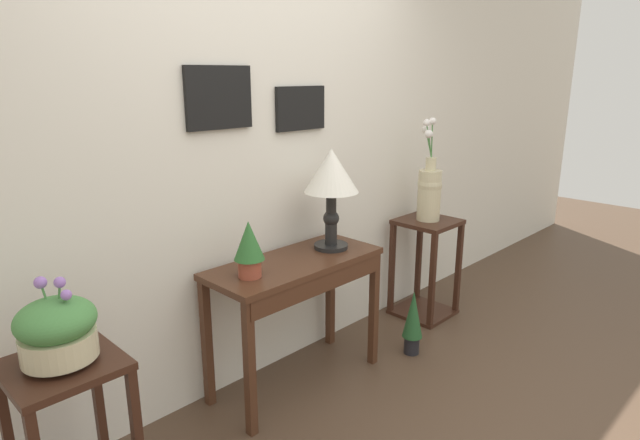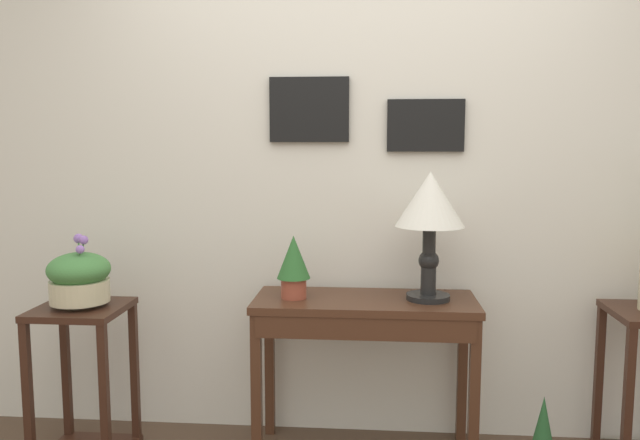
{
  "view_description": "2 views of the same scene",
  "coord_description": "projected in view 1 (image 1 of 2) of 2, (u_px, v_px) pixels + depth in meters",
  "views": [
    {
      "loc": [
        -1.83,
        -0.87,
        1.75
      ],
      "look_at": [
        0.25,
        1.17,
        0.94
      ],
      "focal_mm": 29.76,
      "sensor_mm": 36.0,
      "label": 1
    },
    {
      "loc": [
        0.05,
        -1.69,
        1.46
      ],
      "look_at": [
        -0.18,
        1.16,
        1.12
      ],
      "focal_mm": 35.37,
      "sensor_mm": 36.0,
      "label": 2
    }
  ],
  "objects": [
    {
      "name": "console_table",
      "position": [
        298.0,
        281.0,
        2.92
      ],
      "size": [
        1.02,
        0.43,
        0.76
      ],
      "color": "#472819",
      "rests_on": "ground"
    },
    {
      "name": "table_lamp",
      "position": [
        331.0,
        177.0,
        2.99
      ],
      "size": [
        0.31,
        0.31,
        0.58
      ],
      "color": "black",
      "rests_on": "console_table"
    },
    {
      "name": "pedestal_stand_right",
      "position": [
        425.0,
        268.0,
        3.89
      ],
      "size": [
        0.39,
        0.39,
        0.73
      ],
      "color": "#381E14",
      "rests_on": "ground"
    },
    {
      "name": "planter_bowl_wide_left",
      "position": [
        57.0,
        329.0,
        1.9
      ],
      "size": [
        0.28,
        0.28,
        0.33
      ],
      "color": "beige",
      "rests_on": "pedestal_stand_left"
    },
    {
      "name": "back_wall_with_art",
      "position": [
        253.0,
        138.0,
        2.92
      ],
      "size": [
        9.0,
        0.13,
        2.8
      ],
      "color": "silver",
      "rests_on": "ground"
    },
    {
      "name": "potted_plant_on_console",
      "position": [
        249.0,
        246.0,
        2.62
      ],
      "size": [
        0.15,
        0.15,
        0.29
      ],
      "color": "#9E4733",
      "rests_on": "console_table"
    },
    {
      "name": "potted_plant_floor",
      "position": [
        413.0,
        320.0,
        3.36
      ],
      "size": [
        0.13,
        0.13,
        0.43
      ],
      "color": "black",
      "rests_on": "ground"
    },
    {
      "name": "flower_vase_tall_right",
      "position": [
        429.0,
        188.0,
        3.73
      ],
      "size": [
        0.18,
        0.17,
        0.73
      ],
      "color": "beige",
      "rests_on": "pedestal_stand_right"
    }
  ]
}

